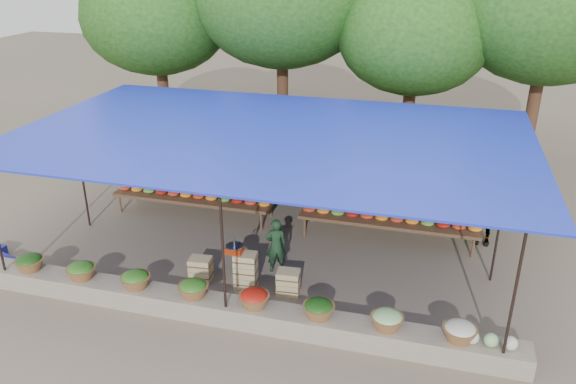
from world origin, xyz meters
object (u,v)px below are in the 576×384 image
(crate_counter, at_px, (245,273))
(vendor_seated, at_px, (276,246))
(blue_crate_front, at_px, (2,265))
(weighing_scale, at_px, (235,249))

(crate_counter, height_order, vendor_seated, vendor_seated)
(blue_crate_front, bearing_deg, vendor_seated, 30.90)
(weighing_scale, relative_size, vendor_seated, 0.30)
(crate_counter, relative_size, vendor_seated, 1.93)
(weighing_scale, height_order, vendor_seated, vendor_seated)
(crate_counter, height_order, weighing_scale, weighing_scale)
(blue_crate_front, bearing_deg, crate_counter, 24.28)
(crate_counter, distance_m, blue_crate_front, 5.29)
(crate_counter, xyz_separation_m, vendor_seated, (0.45, 0.76, 0.31))
(crate_counter, distance_m, vendor_seated, 0.93)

